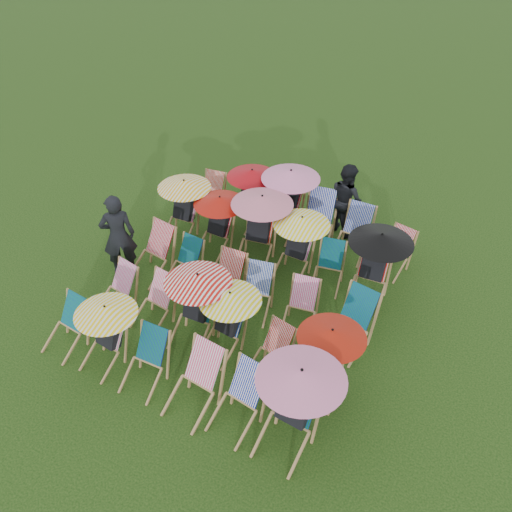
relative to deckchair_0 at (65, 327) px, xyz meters
The scene contains 33 objects.
ground 3.05m from the deckchair_0, 47.36° to the left, with size 100.00×100.00×0.00m, color black.
deckchair_0 is the anchor object (origin of this frame).
deckchair_1 0.85m from the deckchair_0, ahead, with size 0.99×1.04×1.18m.
deckchair_2 1.62m from the deckchair_0, ahead, with size 0.61×0.84×0.89m.
deckchair_3 2.54m from the deckchair_0, ahead, with size 0.75×0.98×1.00m.
deckchair_4 3.26m from the deckchair_0, ahead, with size 0.74×0.94×0.94m.
deckchair_5 4.10m from the deckchair_0, ahead, with size 1.23×1.29×1.46m.
deckchair_6 1.12m from the deckchair_0, 82.06° to the left, with size 0.67×0.85×0.83m.
deckchair_7 1.49m from the deckchair_0, 50.26° to the left, with size 0.68×0.87×0.87m.
deckchair_8 2.16m from the deckchair_0, 33.97° to the left, with size 1.11×1.17×1.32m.
deckchair_9 2.66m from the deckchair_0, 26.73° to the left, with size 1.01×1.07×1.20m.
deckchair_10 3.42m from the deckchair_0, 18.95° to the left, with size 0.67×0.84×0.81m.
deckchair_11 4.29m from the deckchair_0, 16.01° to the left, with size 1.04×1.10×1.23m.
deckchair_12 2.21m from the deckchair_0, 86.57° to the left, with size 0.75×0.96×0.96m.
deckchair_13 2.44m from the deckchair_0, 71.27° to the left, with size 0.60×0.80×0.82m.
deckchair_14 2.83m from the deckchair_0, 51.94° to the left, with size 0.62×0.84×0.88m.
deckchair_15 3.24m from the deckchair_0, 42.97° to the left, with size 0.71×0.88×0.85m.
deckchair_16 3.93m from the deckchair_0, 34.97° to the left, with size 0.66×0.84×0.83m.
deckchair_17 4.69m from the deckchair_0, 28.54° to the left, with size 0.79×0.99×0.98m.
deckchair_18 3.54m from the deckchair_0, 90.85° to the left, with size 1.08×1.14×1.28m.
deckchair_19 3.54m from the deckchair_0, 76.25° to the left, with size 1.03×1.07×1.22m.
deckchair_20 3.96m from the deckchair_0, 64.55° to the left, with size 1.19×1.29×1.42m.
deckchair_21 4.34m from the deckchair_0, 54.09° to the left, with size 1.07×1.11×1.26m.
deckchair_22 4.76m from the deckchair_0, 47.24° to the left, with size 0.66×0.83×0.82m.
deckchair_23 5.39m from the deckchair_0, 41.41° to the left, with size 1.15×1.21×1.36m.
deckchair_24 4.55m from the deckchair_0, 90.32° to the left, with size 0.64×0.82×0.83m.
deckchair_25 4.68m from the deckchair_0, 78.78° to the left, with size 1.06×1.12×1.25m.
deckchair_26 5.00m from the deckchair_0, 69.45° to the left, with size 1.20×1.24×1.42m.
deckchair_27 5.27m from the deckchair_0, 61.78° to the left, with size 0.82×1.04×1.03m.
deckchair_28 5.69m from the deckchair_0, 54.78° to the left, with size 0.63×0.88×0.95m.
deckchair_29 6.14m from the deckchair_0, 47.24° to the left, with size 0.67×0.84×0.81m.
person_left 2.04m from the deckchair_0, 101.33° to the left, with size 0.64×0.42×1.74m, color black.
person_rear 6.00m from the deckchair_0, 61.69° to the left, with size 0.77×0.60×1.58m, color black.
Camera 1 is at (3.85, -6.52, 7.21)m, focal length 40.00 mm.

